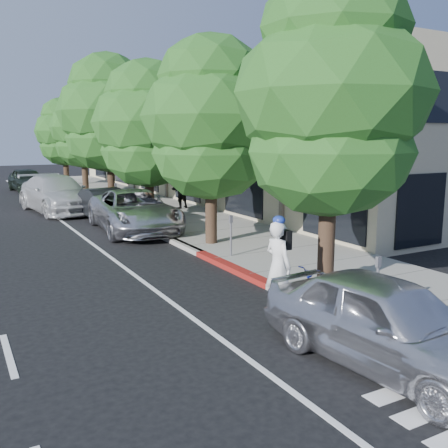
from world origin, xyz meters
TOP-DOWN VIEW (x-y plane):
  - ground at (0.00, 0.00)m, footprint 120.00×120.00m
  - sidewalk at (2.30, 8.00)m, footprint 4.60×56.00m
  - curb at (0.00, 8.00)m, footprint 0.30×56.00m
  - curb_red_segment at (0.00, 1.00)m, footprint 0.32×4.00m
  - storefront_building at (9.60, 18.00)m, footprint 10.00×36.00m
  - street_tree_0 at (0.90, -2.00)m, footprint 4.54×4.54m
  - street_tree_1 at (0.90, 4.00)m, footprint 4.66×4.66m
  - street_tree_2 at (0.90, 10.00)m, footprint 4.87×4.87m
  - street_tree_3 at (0.90, 16.00)m, footprint 5.52×5.52m
  - street_tree_4 at (0.90, 22.00)m, footprint 4.21×4.21m
  - street_tree_5 at (0.90, 28.00)m, footprint 4.32×4.32m
  - cyclist at (-0.70, -2.30)m, footprint 0.55×0.77m
  - bicycle at (-0.40, -2.58)m, footprint 1.77×1.01m
  - silver_suv at (-0.50, 8.00)m, footprint 3.19×6.20m
  - dark_sedan at (-0.78, 11.14)m, footprint 1.93×4.50m
  - white_pickup at (-2.20, 15.00)m, footprint 3.37×6.55m
  - dark_suv_far at (-2.20, 25.81)m, footprint 2.34×4.92m
  - near_car_a at (-0.77, -5.50)m, footprint 2.29×4.72m
  - pedestrian at (3.30, 12.21)m, footprint 1.11×0.99m

SIDE VIEW (x-z plane):
  - ground at x=0.00m, z-range 0.00..0.00m
  - sidewalk at x=2.30m, z-range 0.00..0.15m
  - curb at x=0.00m, z-range 0.00..0.15m
  - curb_red_segment at x=0.00m, z-range 0.00..0.15m
  - bicycle at x=-0.40m, z-range 0.00..0.88m
  - dark_sedan at x=-0.78m, z-range 0.00..1.44m
  - near_car_a at x=-0.77m, z-range 0.00..1.55m
  - dark_suv_far at x=-2.20m, z-range 0.00..1.62m
  - silver_suv at x=-0.50m, z-range 0.00..1.67m
  - white_pickup at x=-2.20m, z-range 0.00..1.82m
  - cyclist at x=-0.70m, z-range 0.00..1.98m
  - pedestrian at x=3.30m, z-range 0.15..2.05m
  - storefront_building at x=9.60m, z-range 0.00..7.00m
  - street_tree_5 at x=0.90m, z-range 0.73..7.42m
  - street_tree_4 at x=0.90m, z-range 0.80..7.68m
  - street_tree_2 at x=0.90m, z-range 0.72..7.83m
  - street_tree_1 at x=0.90m, z-range 0.77..7.88m
  - street_tree_0 at x=0.90m, z-range 0.88..8.35m
  - street_tree_3 at x=0.90m, z-range 0.86..9.07m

